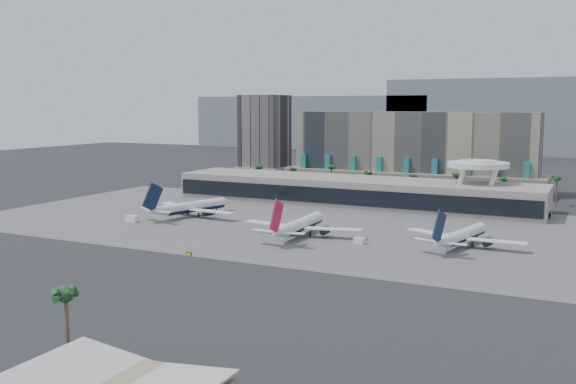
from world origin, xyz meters
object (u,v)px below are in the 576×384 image
at_px(airliner_right, 462,235).
at_px(taxiway_sign, 189,254).
at_px(service_vehicle_b, 360,241).
at_px(airliner_centre, 300,225).
at_px(service_vehicle_a, 132,219).
at_px(airliner_left, 191,207).

xyz_separation_m(airliner_right, taxiway_sign, (-72.16, -49.62, -3.18)).
xyz_separation_m(airliner_right, service_vehicle_b, (-31.21, -10.73, -2.70)).
xyz_separation_m(airliner_centre, airliner_right, (54.21, 8.26, -0.33)).
distance_m(service_vehicle_a, taxiway_sign, 64.72).
xyz_separation_m(airliner_centre, taxiway_sign, (-17.96, -41.36, -3.50)).
height_order(service_vehicle_a, service_vehicle_b, service_vehicle_a).
xyz_separation_m(airliner_left, service_vehicle_b, (80.30, -19.11, -3.00)).
bearing_deg(airliner_right, service_vehicle_b, -149.16).
distance_m(airliner_centre, service_vehicle_a, 71.10).
height_order(airliner_left, service_vehicle_a, airliner_left).
bearing_deg(airliner_centre, service_vehicle_b, -8.12).
bearing_deg(taxiway_sign, airliner_centre, 82.60).
relative_size(airliner_right, service_vehicle_b, 11.05).
xyz_separation_m(service_vehicle_a, service_vehicle_b, (93.92, 1.72, -0.28)).
distance_m(airliner_left, airliner_centre, 59.67).
height_order(airliner_left, airliner_centre, airliner_centre).
relative_size(airliner_centre, service_vehicle_a, 8.95).
bearing_deg(service_vehicle_b, airliner_centre, -173.05).
bearing_deg(airliner_left, service_vehicle_b, 2.88).
xyz_separation_m(airliner_left, service_vehicle_a, (-13.63, -20.83, -2.72)).
bearing_deg(service_vehicle_b, service_vehicle_a, -165.86).
bearing_deg(airliner_left, airliner_centre, 0.07).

